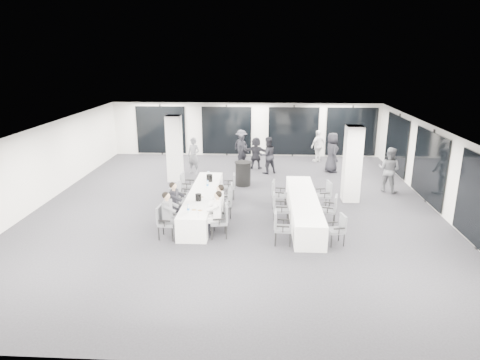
% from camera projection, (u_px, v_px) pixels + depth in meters
% --- Properties ---
extents(room, '(14.04, 16.04, 2.84)m').
position_uv_depth(room, '(261.00, 162.00, 15.86)').
color(room, black).
rests_on(room, ground).
extents(column_left, '(0.60, 0.60, 2.80)m').
position_uv_depth(column_left, '(175.00, 149.00, 18.05)').
color(column_left, silver).
rests_on(column_left, floor).
extents(column_right, '(0.60, 0.60, 2.80)m').
position_uv_depth(column_right, '(352.00, 164.00, 15.57)').
color(column_right, silver).
rests_on(column_right, floor).
extents(banquet_table_main, '(0.90, 5.00, 0.75)m').
position_uv_depth(banquet_table_main, '(203.00, 203.00, 14.60)').
color(banquet_table_main, silver).
rests_on(banquet_table_main, floor).
extents(banquet_table_side, '(0.90, 5.00, 0.75)m').
position_uv_depth(banquet_table_side, '(303.00, 208.00, 14.07)').
color(banquet_table_side, silver).
rests_on(banquet_table_side, floor).
extents(cocktail_table, '(0.71, 0.71, 0.99)m').
position_uv_depth(cocktail_table, '(243.00, 174.00, 17.63)').
color(cocktail_table, black).
rests_on(cocktail_table, floor).
extents(chair_main_left_near, '(0.54, 0.59, 0.99)m').
position_uv_depth(chair_main_left_near, '(164.00, 220.00, 12.58)').
color(chair_main_left_near, '#56595E').
rests_on(chair_main_left_near, floor).
extents(chair_main_left_second, '(0.51, 0.56, 0.92)m').
position_uv_depth(chair_main_left_second, '(172.00, 210.00, 13.52)').
color(chair_main_left_second, '#56595E').
rests_on(chair_main_left_second, floor).
extents(chair_main_left_mid, '(0.55, 0.61, 1.02)m').
position_uv_depth(chair_main_left_mid, '(177.00, 199.00, 14.34)').
color(chair_main_left_mid, '#56595E').
rests_on(chair_main_left_mid, floor).
extents(chair_main_left_fourth, '(0.52, 0.56, 0.90)m').
position_uv_depth(chair_main_left_fourth, '(182.00, 193.00, 15.18)').
color(chair_main_left_fourth, '#56595E').
rests_on(chair_main_left_fourth, floor).
extents(chair_main_left_far, '(0.53, 0.58, 0.98)m').
position_uv_depth(chair_main_left_far, '(186.00, 184.00, 16.06)').
color(chair_main_left_far, '#56595E').
rests_on(chair_main_left_far, floor).
extents(chair_main_right_near, '(0.59, 0.63, 1.01)m').
position_uv_depth(chair_main_right_near, '(221.00, 219.00, 12.66)').
color(chair_main_right_near, '#56595E').
rests_on(chair_main_right_near, floor).
extents(chair_main_right_second, '(0.48, 0.53, 0.90)m').
position_uv_depth(chair_main_right_second, '(223.00, 213.00, 13.27)').
color(chair_main_right_second, '#56595E').
rests_on(chair_main_right_second, floor).
extents(chair_main_right_mid, '(0.58, 0.61, 0.97)m').
position_uv_depth(chair_main_right_mid, '(226.00, 201.00, 14.20)').
color(chair_main_right_mid, '#56595E').
rests_on(chair_main_right_mid, floor).
extents(chair_main_right_fourth, '(0.46, 0.51, 0.86)m').
position_uv_depth(chair_main_right_fourth, '(228.00, 194.00, 15.16)').
color(chair_main_right_fourth, '#56595E').
rests_on(chair_main_right_fourth, floor).
extents(chair_main_right_far, '(0.52, 0.57, 0.96)m').
position_uv_depth(chair_main_right_far, '(230.00, 185.00, 16.02)').
color(chair_main_right_far, '#56595E').
rests_on(chair_main_right_far, floor).
extents(chair_side_left_near, '(0.53, 0.58, 0.98)m').
position_uv_depth(chair_side_left_near, '(280.00, 225.00, 12.20)').
color(chair_side_left_near, '#56595E').
rests_on(chair_side_left_near, floor).
extents(chair_side_left_mid, '(0.52, 0.59, 1.02)m').
position_uv_depth(chair_side_left_mid, '(278.00, 207.00, 13.63)').
color(chair_side_left_mid, '#56595E').
rests_on(chair_side_left_mid, floor).
extents(chair_side_left_far, '(0.57, 0.61, 0.99)m').
position_uv_depth(chair_side_left_far, '(277.00, 192.00, 15.07)').
color(chair_side_left_far, '#56595E').
rests_on(chair_side_left_far, floor).
extents(chair_side_right_near, '(0.54, 0.56, 0.89)m').
position_uv_depth(chair_side_right_near, '(338.00, 228.00, 12.18)').
color(chair_side_right_near, '#56595E').
rests_on(chair_side_right_near, floor).
extents(chair_side_right_mid, '(0.59, 0.61, 0.97)m').
position_uv_depth(chair_side_right_mid, '(331.00, 208.00, 13.61)').
color(chair_side_right_mid, '#56595E').
rests_on(chair_side_right_mid, floor).
extents(chair_side_right_far, '(0.57, 0.61, 0.98)m').
position_uv_depth(chair_side_right_far, '(325.00, 193.00, 15.00)').
color(chair_side_right_far, '#56595E').
rests_on(chair_side_right_far, floor).
extents(seated_guest_a, '(0.50, 0.38, 1.44)m').
position_uv_depth(seated_guest_a, '(170.00, 212.00, 12.50)').
color(seated_guest_a, '#56585D').
rests_on(seated_guest_a, floor).
extents(seated_guest_b, '(0.50, 0.38, 1.44)m').
position_uv_depth(seated_guest_b, '(176.00, 201.00, 13.42)').
color(seated_guest_b, black).
rests_on(seated_guest_b, floor).
extents(seated_guest_c, '(0.50, 0.38, 1.44)m').
position_uv_depth(seated_guest_c, '(216.00, 211.00, 12.58)').
color(seated_guest_c, silver).
rests_on(seated_guest_c, floor).
extents(seated_guest_d, '(0.50, 0.38, 1.44)m').
position_uv_depth(seated_guest_d, '(218.00, 204.00, 13.18)').
color(seated_guest_d, silver).
rests_on(seated_guest_d, floor).
extents(standing_guest_a, '(0.83, 0.82, 1.78)m').
position_uv_depth(standing_guest_a, '(242.00, 149.00, 20.38)').
color(standing_guest_a, black).
rests_on(standing_guest_a, floor).
extents(standing_guest_b, '(1.07, 0.91, 1.91)m').
position_uv_depth(standing_guest_b, '(268.00, 153.00, 19.27)').
color(standing_guest_b, black).
rests_on(standing_guest_b, floor).
extents(standing_guest_c, '(1.23, 1.26, 1.81)m').
position_uv_depth(standing_guest_c, '(241.00, 144.00, 21.46)').
color(standing_guest_c, black).
rests_on(standing_guest_c, floor).
extents(standing_guest_d, '(1.20, 1.14, 1.81)m').
position_uv_depth(standing_guest_d, '(318.00, 144.00, 21.41)').
color(standing_guest_d, silver).
rests_on(standing_guest_d, floor).
extents(standing_guest_e, '(0.79, 1.09, 2.07)m').
position_uv_depth(standing_guest_e, '(332.00, 150.00, 19.48)').
color(standing_guest_e, black).
rests_on(standing_guest_e, floor).
extents(standing_guest_f, '(1.66, 0.87, 1.72)m').
position_uv_depth(standing_guest_f, '(256.00, 151.00, 20.08)').
color(standing_guest_f, black).
rests_on(standing_guest_f, floor).
extents(standing_guest_g, '(0.83, 0.76, 1.86)m').
position_uv_depth(standing_guest_g, '(193.00, 153.00, 19.24)').
color(standing_guest_g, '#56585D').
rests_on(standing_guest_g, floor).
extents(standing_guest_h, '(1.14, 1.07, 2.02)m').
position_uv_depth(standing_guest_h, '(389.00, 167.00, 16.69)').
color(standing_guest_h, '#56585D').
rests_on(standing_guest_h, floor).
extents(ice_bucket_near, '(0.20, 0.20, 0.22)m').
position_uv_depth(ice_bucket_near, '(198.00, 197.00, 13.63)').
color(ice_bucket_near, black).
rests_on(ice_bucket_near, banquet_table_main).
extents(ice_bucket_far, '(0.23, 0.23, 0.26)m').
position_uv_depth(ice_bucket_far, '(209.00, 178.00, 15.67)').
color(ice_bucket_far, black).
rests_on(ice_bucket_far, banquet_table_main).
extents(water_bottle_a, '(0.07, 0.07, 0.23)m').
position_uv_depth(water_bottle_a, '(188.00, 208.00, 12.66)').
color(water_bottle_a, silver).
rests_on(water_bottle_a, banquet_table_main).
extents(water_bottle_b, '(0.08, 0.08, 0.24)m').
position_uv_depth(water_bottle_b, '(208.00, 184.00, 14.97)').
color(water_bottle_b, silver).
rests_on(water_bottle_b, banquet_table_main).
extents(water_bottle_c, '(0.08, 0.08, 0.24)m').
position_uv_depth(water_bottle_c, '(208.00, 174.00, 16.18)').
color(water_bottle_c, silver).
rests_on(water_bottle_c, banquet_table_main).
extents(plate_a, '(0.22, 0.22, 0.03)m').
position_uv_depth(plate_a, '(194.00, 210.00, 12.83)').
color(plate_a, white).
rests_on(plate_a, banquet_table_main).
extents(plate_b, '(0.21, 0.21, 0.03)m').
position_uv_depth(plate_b, '(200.00, 210.00, 12.78)').
color(plate_b, white).
rests_on(plate_b, banquet_table_main).
extents(plate_c, '(0.20, 0.20, 0.03)m').
position_uv_depth(plate_c, '(201.00, 197.00, 13.96)').
color(plate_c, white).
rests_on(plate_c, banquet_table_main).
extents(wine_glass, '(0.07, 0.07, 0.19)m').
position_uv_depth(wine_glass, '(198.00, 213.00, 12.26)').
color(wine_glass, silver).
rests_on(wine_glass, banquet_table_main).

